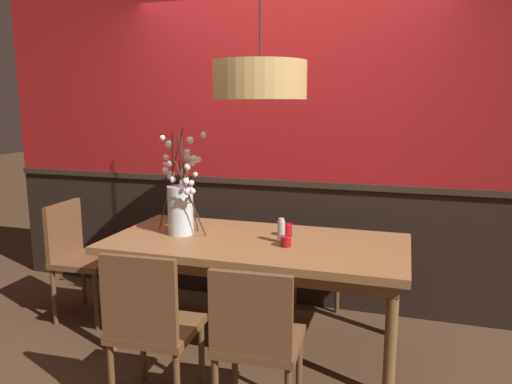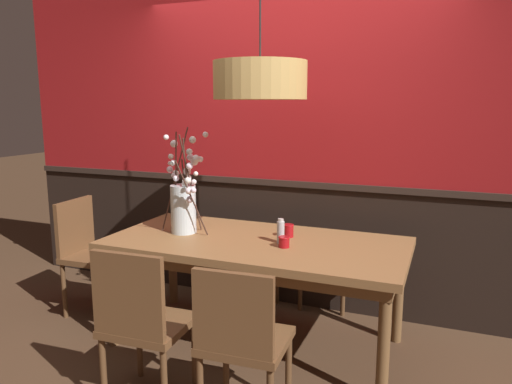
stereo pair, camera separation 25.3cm
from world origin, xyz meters
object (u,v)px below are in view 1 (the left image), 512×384
chair_near_side_left (150,323)px  pendant_lamp (260,80)px  condiment_bottle (281,231)px  dining_table (256,252)px  chair_near_side_right (256,338)px  chair_far_side_left (257,237)px  candle_holder_nearer_edge (287,230)px  chair_head_west_end (79,253)px  candle_holder_nearer_center (286,241)px  vase_with_blossoms (181,205)px  chair_far_side_right (319,242)px

chair_near_side_left → pendant_lamp: pendant_lamp is taller
condiment_bottle → pendant_lamp: pendant_lamp is taller
dining_table → chair_near_side_right: size_ratio=2.26×
chair_far_side_left → candle_holder_nearer_edge: chair_far_side_left is taller
chair_head_west_end → chair_near_side_right: bearing=-27.3°
candle_holder_nearer_center → condiment_bottle: size_ratio=0.46×
pendant_lamp → vase_with_blossoms: bearing=-175.8°
chair_near_side_right → candle_holder_nearer_edge: 1.09m
dining_table → candle_holder_nearer_center: 0.27m
chair_head_west_end → vase_with_blossoms: (0.90, -0.02, 0.44)m
chair_head_west_end → vase_with_blossoms: 1.00m
chair_far_side_left → candle_holder_nearer_edge: bearing=-59.0°
condiment_bottle → pendant_lamp: 1.00m
chair_far_side_right → candle_holder_nearer_center: bearing=-93.1°
dining_table → pendant_lamp: bearing=66.9°
chair_head_west_end → candle_holder_nearer_edge: size_ratio=10.23×
condiment_bottle → pendant_lamp: size_ratio=0.16×
chair_head_west_end → candle_holder_nearer_edge: 1.66m
chair_far_side_left → vase_with_blossoms: (-0.27, -0.93, 0.46)m
chair_head_west_end → chair_far_side_left: (1.18, 0.91, -0.02)m
chair_near_side_right → chair_near_side_left: bearing=-178.1°
chair_near_side_right → condiment_bottle: bearing=96.5°
dining_table → chair_far_side_right: chair_far_side_right is taller
chair_head_west_end → candle_holder_nearer_edge: bearing=5.3°
candle_holder_nearer_center → pendant_lamp: size_ratio=0.08×
chair_far_side_left → dining_table: bearing=-73.1°
chair_near_side_left → condiment_bottle: bearing=61.6°
chair_head_west_end → candle_holder_nearer_center: (1.69, -0.10, 0.27)m
vase_with_blossoms → candle_holder_nearer_edge: vase_with_blossoms is taller
chair_far_side_left → candle_holder_nearer_edge: size_ratio=9.84×
chair_near_side_right → chair_far_side_right: (0.01, 1.78, 0.00)m
chair_far_side_right → chair_head_west_end: (-1.74, -0.89, 0.01)m
chair_near_side_left → chair_near_side_right: bearing=1.9°
dining_table → candle_holder_nearer_center: size_ratio=26.53×
candle_holder_nearer_edge → chair_near_side_right: bearing=-84.6°
chair_near_side_right → vase_with_blossoms: (-0.83, 0.88, 0.45)m
chair_far_side_right → pendant_lamp: (-0.27, -0.86, 1.30)m
candle_holder_nearer_edge → pendant_lamp: (-0.16, -0.13, 1.02)m
chair_near_side_left → candle_holder_nearer_edge: size_ratio=10.30×
chair_far_side_right → candle_holder_nearer_center: (-0.05, -0.98, 0.27)m
dining_table → chair_near_side_right: bearing=-72.6°
chair_near_side_right → pendant_lamp: pendant_lamp is taller
chair_far_side_right → condiment_bottle: bearing=-96.8°
chair_far_side_left → condiment_bottle: bearing=-63.8°
chair_near_side_right → dining_table: bearing=107.4°
chair_head_west_end → pendant_lamp: pendant_lamp is taller
candle_holder_nearer_center → pendant_lamp: 1.06m
condiment_bottle → chair_head_west_end: bearing=179.5°
chair_head_west_end → condiment_bottle: (1.63, -0.02, 0.31)m
chair_far_side_right → vase_with_blossoms: vase_with_blossoms is taller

